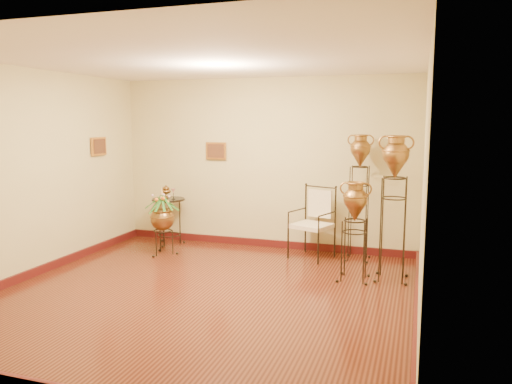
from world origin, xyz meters
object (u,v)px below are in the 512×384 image
(planter_urn, at_px, (162,216))
(side_table, at_px, (169,220))
(amphora_mid, at_px, (394,207))
(armchair, at_px, (312,223))
(amphora_tall, at_px, (359,196))

(planter_urn, bearing_deg, side_table, 109.87)
(amphora_mid, bearing_deg, planter_urn, 176.90)
(amphora_mid, relative_size, armchair, 1.77)
(amphora_tall, distance_m, side_table, 3.25)
(amphora_mid, height_order, side_table, amphora_mid)
(amphora_tall, xyz_separation_m, armchair, (-0.69, -0.12, -0.43))
(amphora_tall, distance_m, amphora_mid, 1.01)
(amphora_mid, distance_m, planter_urn, 3.54)
(amphora_mid, xyz_separation_m, armchair, (-1.24, 0.73, -0.43))
(amphora_mid, distance_m, armchair, 1.50)
(amphora_tall, bearing_deg, amphora_mid, -57.10)
(amphora_tall, bearing_deg, planter_urn, -167.55)
(amphora_mid, relative_size, side_table, 1.94)
(amphora_tall, distance_m, planter_urn, 3.07)
(armchair, bearing_deg, planter_urn, -147.22)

